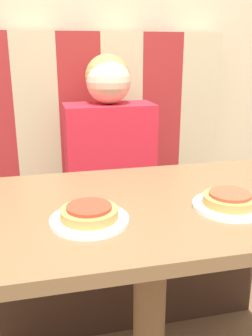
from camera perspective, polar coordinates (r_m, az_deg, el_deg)
wall_back at (r=1.92m, az=-4.74°, el=21.66°), size 7.00×0.05×2.60m
booth_seat at (r=1.84m, az=-2.32°, el=-12.49°), size 1.20×0.55×0.47m
booth_backrest at (r=1.85m, az=-3.93°, el=8.08°), size 1.20×0.09×0.77m
dining_table at (r=1.10m, az=3.84°, el=-10.07°), size 1.10×0.63×0.75m
person at (r=1.64m, az=-2.58°, el=4.85°), size 0.38×0.22×0.67m
plate_left at (r=0.94m, az=-5.59°, el=-7.90°), size 0.20×0.20×0.01m
plate_right at (r=1.05m, az=15.44°, el=-5.61°), size 0.20×0.20×0.01m
pizza_left at (r=0.93m, az=-5.63°, el=-6.73°), size 0.14×0.14×0.03m
pizza_right at (r=1.04m, az=15.54°, el=-4.55°), size 0.14×0.14×0.03m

